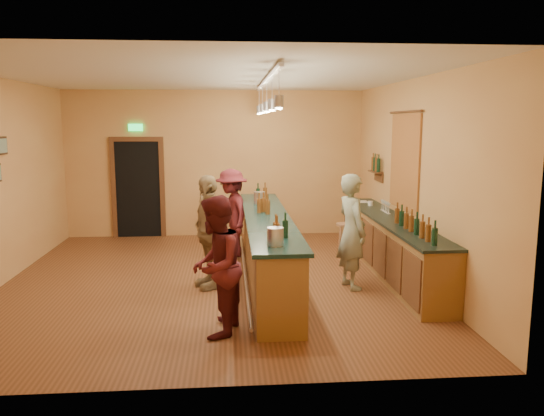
{
  "coord_description": "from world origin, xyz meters",
  "views": [
    {
      "loc": [
        0.29,
        -8.27,
        2.51
      ],
      "look_at": [
        0.98,
        0.2,
        1.13
      ],
      "focal_mm": 35.0,
      "sensor_mm": 36.0,
      "label": 1
    }
  ],
  "objects": [
    {
      "name": "wall_front",
      "position": [
        0.0,
        -3.5,
        1.6
      ],
      "size": [
        6.5,
        0.02,
        3.2
      ],
      "primitive_type": "cube",
      "color": "#BB7D46",
      "rests_on": "floor"
    },
    {
      "name": "customer_c",
      "position": [
        0.34,
        1.54,
        0.83
      ],
      "size": [
        0.94,
        1.22,
        1.66
      ],
      "primitive_type": "imported",
      "rotation": [
        0.0,
        0.0,
        -1.23
      ],
      "color": "#59191E",
      "rests_on": "floor"
    },
    {
      "name": "wall_back",
      "position": [
        0.0,
        3.5,
        1.6
      ],
      "size": [
        6.5,
        0.02,
        3.2
      ],
      "primitive_type": "cube",
      "color": "#BB7D46",
      "rests_on": "floor"
    },
    {
      "name": "customer_a",
      "position": [
        0.12,
        -2.2,
        0.84
      ],
      "size": [
        0.8,
        0.94,
        1.67
      ],
      "primitive_type": "imported",
      "rotation": [
        0.0,
        0.0,
        -1.8
      ],
      "color": "#59191E",
      "rests_on": "floor"
    },
    {
      "name": "floor",
      "position": [
        0.0,
        0.0,
        0.0
      ],
      "size": [
        7.0,
        7.0,
        0.0
      ],
      "primitive_type": "plane",
      "color": "#583019",
      "rests_on": "ground"
    },
    {
      "name": "bar_stool",
      "position": [
        2.43,
        1.31,
        0.49
      ],
      "size": [
        0.31,
        0.31,
        0.64
      ],
      "rotation": [
        0.0,
        0.0,
        0.31
      ],
      "color": "#8D5E3F",
      "rests_on": "floor"
    },
    {
      "name": "tapestry",
      "position": [
        3.23,
        0.4,
        1.85
      ],
      "size": [
        0.03,
        1.4,
        1.6
      ],
      "primitive_type": "cube",
      "color": "maroon",
      "rests_on": "wall_right"
    },
    {
      "name": "wall_right",
      "position": [
        3.25,
        0.0,
        1.6
      ],
      "size": [
        0.02,
        7.0,
        3.2
      ],
      "primitive_type": "cube",
      "color": "#BB7D46",
      "rests_on": "floor"
    },
    {
      "name": "bartender",
      "position": [
        2.14,
        -0.54,
        0.88
      ],
      "size": [
        0.56,
        0.72,
        1.75
      ],
      "primitive_type": "imported",
      "rotation": [
        0.0,
        0.0,
        1.82
      ],
      "color": "gray",
      "rests_on": "floor"
    },
    {
      "name": "bottle_shelf",
      "position": [
        3.17,
        1.9,
        1.67
      ],
      "size": [
        0.17,
        0.55,
        0.54
      ],
      "color": "#512D18",
      "rests_on": "wall_right"
    },
    {
      "name": "pendant_track",
      "position": [
        0.89,
        -0.0,
        2.98
      ],
      "size": [
        0.11,
        4.6,
        0.5
      ],
      "color": "silver",
      "rests_on": "ceiling"
    },
    {
      "name": "doorway",
      "position": [
        -1.7,
        3.47,
        1.13
      ],
      "size": [
        1.15,
        0.09,
        2.48
      ],
      "color": "black",
      "rests_on": "wall_back"
    },
    {
      "name": "back_counter",
      "position": [
        2.97,
        0.18,
        0.49
      ],
      "size": [
        0.6,
        4.55,
        1.27
      ],
      "color": "brown",
      "rests_on": "floor"
    },
    {
      "name": "customer_b",
      "position": [
        -0.03,
        -0.34,
        0.87
      ],
      "size": [
        0.77,
        1.1,
        1.74
      ],
      "primitive_type": "imported",
      "rotation": [
        0.0,
        0.0,
        -1.19
      ],
      "color": "#997A51",
      "rests_on": "floor"
    },
    {
      "name": "ceiling",
      "position": [
        0.0,
        0.0,
        3.2
      ],
      "size": [
        6.5,
        7.0,
        0.02
      ],
      "primitive_type": "cube",
      "color": "silver",
      "rests_on": "wall_back"
    },
    {
      "name": "tasting_bar",
      "position": [
        0.88,
        -0.0,
        0.61
      ],
      "size": [
        0.73,
        5.1,
        1.38
      ],
      "color": "brown",
      "rests_on": "floor"
    }
  ]
}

